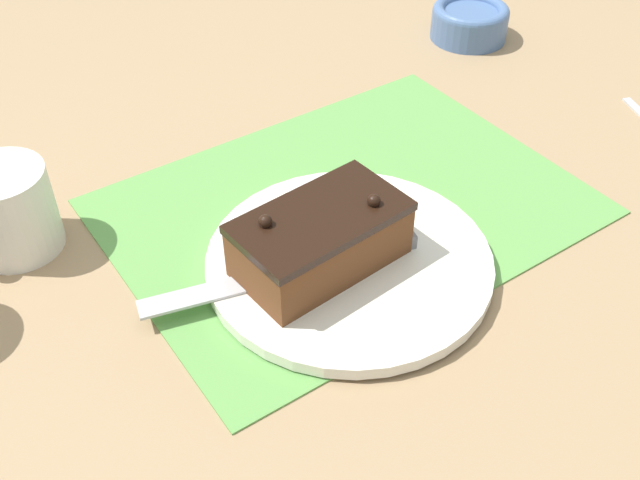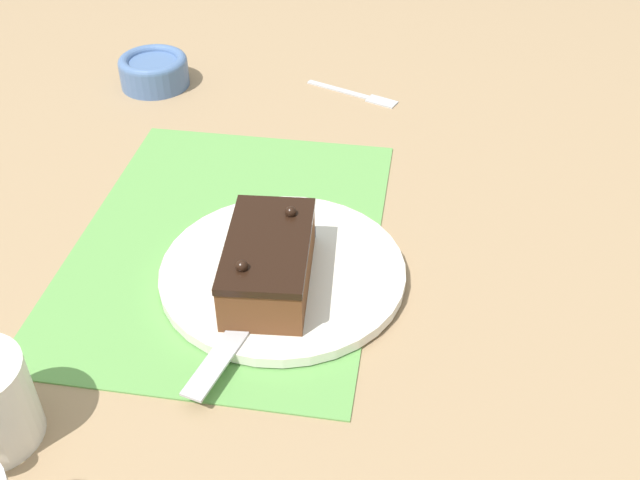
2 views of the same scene
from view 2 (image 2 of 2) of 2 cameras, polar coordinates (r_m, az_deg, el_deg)
ground_plane at (r=0.86m, az=-7.01°, el=-0.16°), size 3.00×3.00×0.00m
placemat_woven at (r=0.86m, az=-7.02°, el=-0.06°), size 0.46×0.34×0.00m
cake_plate at (r=0.80m, az=-2.85°, el=-2.43°), size 0.26×0.26×0.01m
chocolate_cake at (r=0.76m, az=-3.93°, el=-1.68°), size 0.16×0.10×0.07m
serving_knife at (r=0.78m, az=-3.43°, el=-2.79°), size 0.25×0.08×0.01m
small_bowl at (r=1.20m, az=-12.55°, el=12.53°), size 0.10×0.10×0.05m
dessert_fork at (r=1.15m, az=2.99°, el=11.01°), size 0.07×0.15×0.01m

